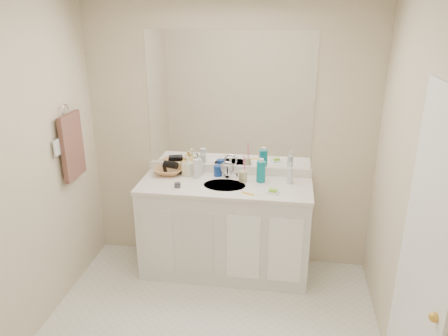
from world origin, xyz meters
TOP-DOWN VIEW (x-y plane):
  - wall_back at (0.00, 1.30)m, footprint 2.60×0.02m
  - wall_left at (-1.30, 0.00)m, footprint 0.02×2.60m
  - wall_right at (1.30, 0.00)m, footprint 0.02×2.60m
  - vanity_cabinet at (0.00, 1.02)m, footprint 1.50×0.55m
  - countertop at (0.00, 1.02)m, footprint 1.52×0.57m
  - backsplash at (0.00, 1.29)m, footprint 1.52×0.03m
  - sink_basin at (0.00, 1.00)m, footprint 0.37×0.37m
  - faucet at (0.00, 1.18)m, footprint 0.02×0.02m
  - mirror at (0.00, 1.29)m, footprint 1.48×0.01m
  - blue_mug at (-0.09, 1.21)m, footprint 0.09×0.09m
  - tan_cup at (0.15, 1.11)m, footprint 0.08×0.08m
  - toothbrush at (0.16, 1.11)m, footprint 0.02×0.04m
  - mouthwash_bottle at (0.31, 1.13)m, footprint 0.09×0.09m
  - clear_pump_bottle at (0.56, 1.13)m, footprint 0.07×0.07m
  - soap_dish at (0.43, 0.90)m, footprint 0.12×0.11m
  - green_soap at (0.43, 0.90)m, footprint 0.07×0.06m
  - orange_comb at (0.22, 0.85)m, footprint 0.12×0.07m
  - dark_jar at (-0.39, 0.90)m, footprint 0.06×0.06m
  - extra_white_bottle at (-0.27, 1.13)m, footprint 0.07×0.07m
  - soap_bottle_white at (-0.27, 1.22)m, footprint 0.10×0.10m
  - soap_bottle_cream at (-0.37, 1.19)m, footprint 0.11×0.11m
  - soap_bottle_yellow at (-0.39, 1.24)m, footprint 0.19×0.19m
  - wicker_basket at (-0.55, 1.20)m, footprint 0.29×0.29m
  - hair_dryer at (-0.53, 1.20)m, footprint 0.14×0.10m
  - towel_ring at (-1.27, 0.77)m, footprint 0.01×0.11m
  - hand_towel at (-1.25, 0.77)m, footprint 0.04×0.32m
  - switch_plate at (-1.27, 0.57)m, footprint 0.01×0.08m
  - door at (1.29, -0.30)m, footprint 0.02×0.82m

SIDE VIEW (x-z plane):
  - vanity_cabinet at x=0.00m, z-range 0.00..0.85m
  - countertop at x=0.00m, z-range 0.85..0.88m
  - sink_basin at x=0.00m, z-range 0.86..0.88m
  - orange_comb at x=0.22m, z-range 0.88..0.88m
  - soap_dish at x=0.43m, z-range 0.88..0.89m
  - dark_jar at x=-0.39m, z-range 0.88..0.92m
  - green_soap at x=0.43m, z-range 0.89..0.92m
  - wicker_basket at x=-0.55m, z-range 0.88..0.95m
  - backsplash at x=0.00m, z-range 0.88..0.96m
  - tan_cup at x=0.15m, z-range 0.88..0.98m
  - blue_mug at x=-0.09m, z-range 0.88..0.98m
  - faucet at x=0.00m, z-range 0.88..0.99m
  - clear_pump_bottle at x=0.56m, z-range 0.88..1.03m
  - extra_white_bottle at x=-0.27m, z-range 0.88..1.06m
  - hair_dryer at x=-0.53m, z-range 0.94..1.00m
  - soap_bottle_yellow at x=-0.39m, z-range 0.88..1.06m
  - soap_bottle_cream at x=-0.37m, z-range 0.88..1.06m
  - mouthwash_bottle at x=0.31m, z-range 0.88..1.07m
  - soap_bottle_white at x=-0.27m, z-range 0.88..1.08m
  - door at x=1.29m, z-range 0.00..2.00m
  - toothbrush at x=0.16m, z-range 0.93..1.13m
  - wall_back at x=0.00m, z-range 0.00..2.40m
  - wall_left at x=-1.30m, z-range 0.00..2.40m
  - wall_right at x=1.30m, z-range 0.00..2.40m
  - hand_towel at x=-1.25m, z-range 0.98..1.52m
  - switch_plate at x=-1.27m, z-range 1.24..1.36m
  - towel_ring at x=-1.27m, z-range 1.49..1.61m
  - mirror at x=0.00m, z-range 0.96..2.16m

